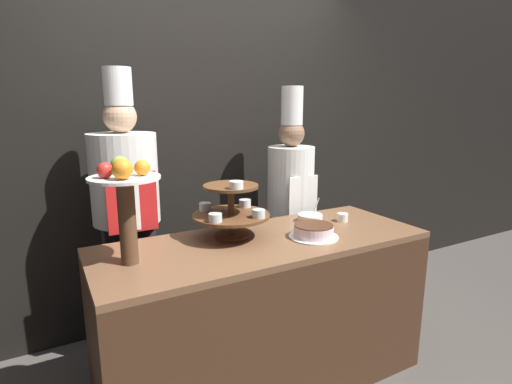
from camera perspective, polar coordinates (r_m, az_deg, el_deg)
wall_back at (r=3.01m, az=-8.26°, el=8.14°), size 10.00×0.06×2.80m
buffet_counter at (r=2.41m, az=1.19°, el=-16.78°), size 1.85×0.70×0.89m
tiered_stand at (r=2.21m, az=-3.55°, el=-2.45°), size 0.43×0.43×0.34m
fruit_pedestal at (r=1.90m, az=-18.22°, el=-0.22°), size 0.32×0.32×0.51m
cake_round at (r=2.27m, az=8.24°, el=-5.58°), size 0.28×0.28×0.07m
cup_white at (r=2.61m, az=12.25°, el=-3.57°), size 0.07×0.07×0.05m
serving_bowl_far at (r=2.57m, az=7.75°, el=-3.67°), size 0.16×0.16×0.15m
chef_left at (r=2.55m, az=-17.99°, el=-2.37°), size 0.40×0.40×1.82m
chef_center_left at (r=3.00m, az=4.94°, el=-0.84°), size 0.34×0.34×1.74m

